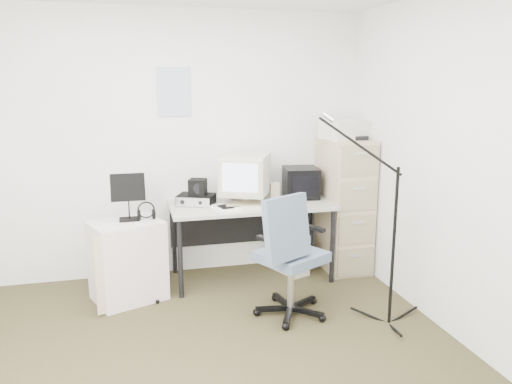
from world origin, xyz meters
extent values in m
cube|color=#332E1A|center=(0.00, 0.00, -0.01)|extent=(3.60, 3.60, 0.01)
cube|color=white|center=(0.00, 1.80, 1.25)|extent=(3.60, 0.02, 2.50)
cube|color=white|center=(0.00, -1.80, 1.25)|extent=(3.60, 0.02, 2.50)
cube|color=white|center=(1.80, 0.00, 1.25)|extent=(0.02, 3.60, 2.50)
cube|color=white|center=(-0.02, 1.79, 1.75)|extent=(0.30, 0.02, 0.44)
cube|color=#BAAD9A|center=(1.58, 1.48, 0.65)|extent=(0.40, 0.60, 1.30)
cube|color=beige|center=(1.58, 1.50, 1.39)|extent=(0.51, 0.41, 0.17)
cube|color=#9A9A9A|center=(0.63, 1.45, 0.36)|extent=(1.50, 0.70, 0.73)
cube|color=beige|center=(0.59, 1.50, 0.96)|extent=(0.55, 0.56, 0.45)
cube|color=black|center=(1.16, 1.59, 0.88)|extent=(0.37, 0.38, 0.29)
cube|color=beige|center=(0.89, 1.57, 0.81)|extent=(0.10, 0.10, 0.16)
cube|color=beige|center=(0.60, 1.30, 0.74)|extent=(0.52, 0.25, 0.03)
cube|color=black|center=(0.91, 1.25, 0.75)|extent=(0.10, 0.13, 0.03)
cube|color=black|center=(0.13, 1.54, 0.78)|extent=(0.39, 0.35, 0.09)
cube|color=black|center=(0.14, 1.51, 0.90)|extent=(0.19, 0.18, 0.15)
cube|color=white|center=(0.35, 1.30, 0.74)|extent=(0.29, 0.34, 0.02)
cube|color=beige|center=(1.02, 1.51, 0.20)|extent=(0.34, 0.47, 0.40)
cube|color=slate|center=(0.75, 0.61, 0.51)|extent=(0.80, 0.80, 1.02)
cube|color=silver|center=(-0.51, 1.24, 0.34)|extent=(0.68, 0.62, 0.69)
cube|color=black|center=(-0.47, 1.28, 0.90)|extent=(0.30, 0.18, 0.41)
torus|color=black|center=(-0.33, 1.27, 0.74)|extent=(0.19, 0.19, 0.03)
cylinder|color=black|center=(1.45, 0.29, 0.81)|extent=(0.03, 0.03, 1.61)
camera|label=1|loc=(-0.43, -2.94, 1.83)|focal=35.00mm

